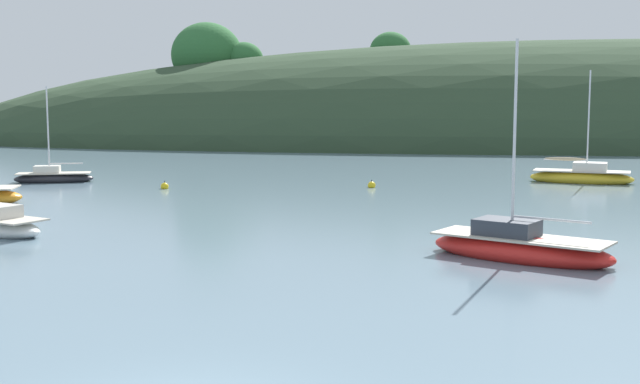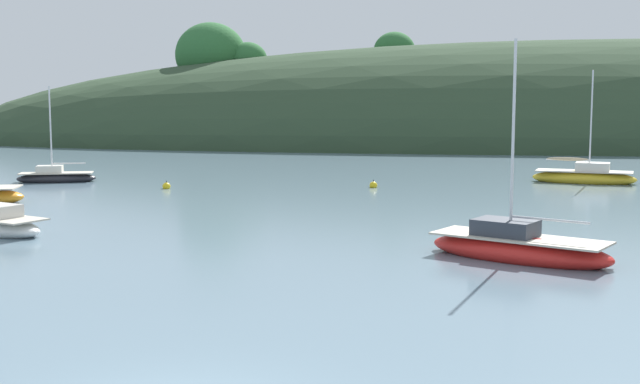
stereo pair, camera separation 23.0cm
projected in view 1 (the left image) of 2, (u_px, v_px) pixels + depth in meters
The scene contains 6 objects.
far_shoreline_hill at pixel (602, 144), 86.84m from camera, with size 150.00×36.00×26.35m.
sailboat_blue_center at pixel (582, 176), 46.87m from camera, with size 6.23×3.52×6.81m.
sailboat_yellow_far at pixel (519, 247), 24.20m from camera, with size 5.93×4.54×6.86m.
sailboat_orange_cutter at pixel (53, 177), 47.20m from camera, with size 4.82×2.83×5.84m.
mooring_buoy_outer at pixel (372, 185), 44.23m from camera, with size 0.44×0.44×0.54m.
mooring_buoy_channel at pixel (165, 187), 43.62m from camera, with size 0.44×0.44×0.54m.
Camera 1 is at (3.26, -11.17, 4.80)m, focal length 44.54 mm.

